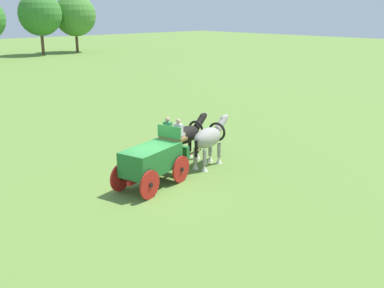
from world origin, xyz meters
name	(u,v)px	position (x,y,z in m)	size (l,w,h in m)	color
ground_plane	(152,186)	(0.00, 0.00, 0.00)	(220.00, 220.00, 0.00)	olive
show_wagon	(153,159)	(0.16, 0.04, 1.20)	(5.75, 2.42, 2.72)	#236B2D
draft_horse_near	(187,135)	(3.49, 1.52, 1.33)	(3.14, 1.34, 2.19)	black
draft_horse_off	(209,138)	(3.78, 0.25, 1.39)	(2.97, 1.38, 2.27)	#9E998E
tree_g	(40,14)	(24.03, 60.23, 6.70)	(7.17, 7.17, 10.30)	brown
tree_h	(75,15)	(31.02, 61.10, 6.43)	(7.34, 7.34, 10.11)	brown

